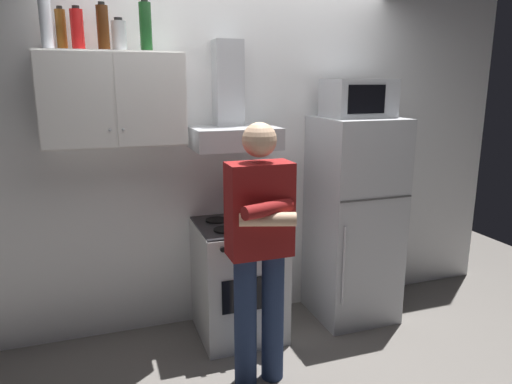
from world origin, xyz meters
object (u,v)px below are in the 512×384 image
range_hood (232,120)px  bottle_wine_green (146,27)px  bottle_vodka_clear (46,25)px  microwave (358,98)px  bottle_soda_red (77,29)px  bottle_canister_steel (119,36)px  bottle_rum_dark (103,28)px  person_standing (260,247)px  bottle_beer_brown (61,30)px  cooking_pot (261,218)px  stove_oven (239,279)px  upper_cabinet (113,99)px  refrigerator (353,220)px

range_hood → bottle_wine_green: bearing=-177.9°
bottle_vodka_clear → microwave: bearing=-2.7°
microwave → bottle_soda_red: bottle_soda_red is taller
bottle_canister_steel → bottle_soda_red: size_ratio=0.80×
bottle_vodka_clear → bottle_soda_red: bottle_vodka_clear is taller
bottle_canister_steel → bottle_rum_dark: size_ratio=0.72×
bottle_vodka_clear → bottle_wine_green: bottle_wine_green is taller
person_standing → bottle_canister_steel: size_ratio=7.90×
bottle_rum_dark → bottle_beer_brown: size_ratio=1.10×
bottle_vodka_clear → bottle_rum_dark: size_ratio=1.06×
range_hood → bottle_beer_brown: bearing=177.9°
cooking_pot → bottle_vodka_clear: bottle_vodka_clear is taller
range_hood → bottle_soda_red: 1.14m
bottle_canister_steel → bottle_soda_red: 0.25m
bottle_canister_steel → bottle_vodka_clear: size_ratio=0.68×
microwave → cooking_pot: (-0.82, -0.14, -0.81)m
bottle_vodka_clear → bottle_soda_red: 0.18m
bottle_wine_green → bottle_rum_dark: 0.26m
bottle_wine_green → bottle_beer_brown: bottle_wine_green is taller
bottle_soda_red → microwave: bearing=-2.7°
stove_oven → bottle_beer_brown: bearing=171.3°
upper_cabinet → stove_oven: 1.55m
range_hood → bottle_beer_brown: bottle_beer_brown is taller
cooking_pot → bottle_wine_green: size_ratio=0.97×
refrigerator → bottle_beer_brown: bottle_beer_brown is taller
upper_cabinet → microwave: bearing=-3.5°
bottle_rum_dark → refrigerator: bearing=-3.1°
cooking_pot → bottle_rum_dark: bottle_rum_dark is taller
person_standing → bottle_wine_green: bottle_wine_green is taller
person_standing → bottle_vodka_clear: bottle_vodka_clear is taller
range_hood → bottle_soda_red: bearing=-179.0°
bottle_canister_steel → bottle_beer_brown: 0.34m
upper_cabinet → stove_oven: (0.80, -0.13, -1.32)m
microwave → bottle_vodka_clear: bottle_vodka_clear is taller
bottle_canister_steel → bottle_soda_red: bottle_soda_red is taller
stove_oven → microwave: bearing=1.2°
range_hood → cooking_pot: (0.13, -0.25, -0.67)m
bottle_rum_dark → bottle_beer_brown: bearing=164.0°
bottle_rum_dark → upper_cabinet: bearing=41.5°
person_standing → bottle_beer_brown: size_ratio=6.28×
refrigerator → bottle_wine_green: bearing=176.0°
refrigerator → cooking_pot: 0.84m
bottle_wine_green → range_hood: bearing=2.1°
stove_oven → microwave: (0.95, 0.02, 1.31)m
bottle_soda_red → cooking_pot: bearing=-11.6°
stove_oven → cooking_pot: (0.13, -0.12, 0.50)m
bottle_vodka_clear → bottle_soda_red: size_ratio=1.17×
upper_cabinet → bottle_rum_dark: bottle_rum_dark is taller
range_hood → refrigerator: 1.25m
person_standing → bottle_canister_steel: bearing=131.8°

